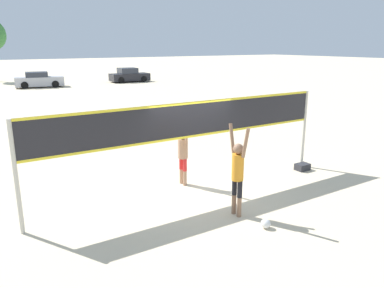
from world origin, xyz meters
The scene contains 8 objects.
ground_plane centered at (0.00, 0.00, 0.00)m, with size 200.00×200.00×0.00m, color beige.
volleyball_net centered at (0.00, 0.00, 1.90)m, with size 8.75×0.09×2.52m.
player_spiker centered at (0.15, -1.76, 1.16)m, with size 0.28×0.71×2.19m.
player_blocker centered at (0.11, 0.67, 1.02)m, with size 0.28×0.68×1.96m.
volleyball centered at (0.29, -2.63, 0.11)m, with size 0.22×0.22×0.22m.
gear_bag centered at (4.06, -0.29, 0.11)m, with size 0.45×0.32×0.21m.
parked_car_near centered at (1.55, 29.58, 0.65)m, with size 4.49×2.34×1.43m.
parked_car_mid centered at (10.77, 29.92, 0.66)m, with size 4.16×2.08×1.49m.
Camera 1 is at (-5.12, -8.16, 3.97)m, focal length 35.00 mm.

